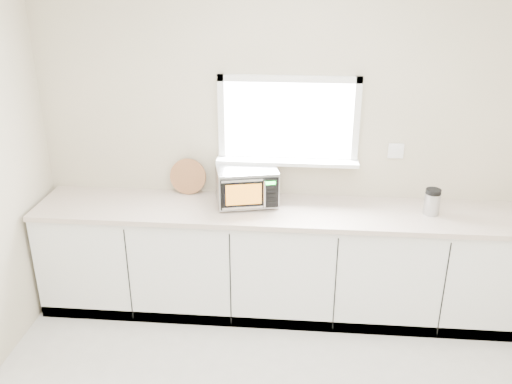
# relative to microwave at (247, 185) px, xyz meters

# --- Properties ---
(back_wall) EXTENTS (4.00, 0.17, 2.70)m
(back_wall) POSITION_rel_microwave_xyz_m (0.31, 0.22, 0.29)
(back_wall) COLOR #B1A98C
(back_wall) RESTS_ON ground
(cabinets) EXTENTS (3.92, 0.60, 0.88)m
(cabinets) POSITION_rel_microwave_xyz_m (0.31, -0.08, -0.64)
(cabinets) COLOR silver
(cabinets) RESTS_ON ground
(countertop) EXTENTS (3.92, 0.64, 0.04)m
(countertop) POSITION_rel_microwave_xyz_m (0.31, -0.09, -0.18)
(countertop) COLOR beige
(countertop) RESTS_ON cabinets
(microwave) EXTENTS (0.53, 0.46, 0.30)m
(microwave) POSITION_rel_microwave_xyz_m (0.00, 0.00, 0.00)
(microwave) COLOR black
(microwave) RESTS_ON countertop
(knife_block) EXTENTS (0.11, 0.21, 0.29)m
(knife_block) POSITION_rel_microwave_xyz_m (-0.13, 0.01, -0.03)
(knife_block) COLOR #452518
(knife_block) RESTS_ON countertop
(cutting_board) EXTENTS (0.30, 0.07, 0.30)m
(cutting_board) POSITION_rel_microwave_xyz_m (-0.50, 0.16, -0.01)
(cutting_board) COLOR #A16D3E
(cutting_board) RESTS_ON countertop
(coffee_grinder) EXTENTS (0.15, 0.15, 0.21)m
(coffee_grinder) POSITION_rel_microwave_xyz_m (1.41, -0.08, -0.05)
(coffee_grinder) COLOR #AAACB1
(coffee_grinder) RESTS_ON countertop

